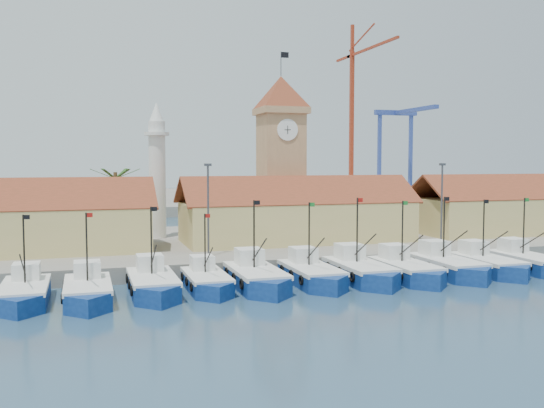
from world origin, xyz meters
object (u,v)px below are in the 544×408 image
object	(u,v)px
boat_0	(24,295)
minaret	(157,170)
boat_5	(313,276)
clock_tower	(281,151)

from	to	relation	value
boat_0	minaret	xyz separation A→B (m)	(12.92, 25.36, 9.00)
boat_5	clock_tower	distance (m)	25.96
boat_0	minaret	bearing A→B (deg)	63.01
boat_0	clock_tower	bearing A→B (deg)	39.92
boat_5	minaret	bearing A→B (deg)	112.62
boat_5	clock_tower	world-z (taller)	clock_tower
clock_tower	minaret	world-z (taller)	clock_tower
boat_0	clock_tower	distance (m)	38.09
boat_0	boat_5	world-z (taller)	boat_5
boat_0	clock_tower	world-z (taller)	clock_tower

